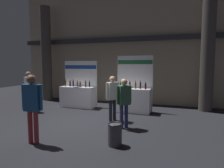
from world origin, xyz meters
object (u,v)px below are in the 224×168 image
object	(u,v)px
trash_bin	(115,134)
visitor_2	(124,99)
visitor_0	(32,103)
exhibitor_booth_0	(78,95)
exhibitor_booth_1	(133,98)
visitor_4	(112,95)
visitor_3	(29,87)

from	to	relation	value
trash_bin	visitor_2	xyz separation A→B (m)	(-0.17, 1.43, 0.68)
trash_bin	visitor_0	world-z (taller)	visitor_0
exhibitor_booth_0	visitor_2	distance (m)	3.88
exhibitor_booth_1	visitor_2	bearing A→B (deg)	-84.02
visitor_0	visitor_4	xyz separation A→B (m)	(1.26, 2.71, -0.11)
visitor_3	visitor_4	xyz separation A→B (m)	(4.02, -0.24, -0.09)
trash_bin	visitor_3	xyz separation A→B (m)	(-4.83, 2.35, 0.78)
exhibitor_booth_0	visitor_3	distance (m)	2.25
visitor_2	visitor_0	bearing A→B (deg)	-176.21
exhibitor_booth_1	visitor_0	bearing A→B (deg)	-110.99
exhibitor_booth_0	visitor_0	distance (m)	4.60
exhibitor_booth_1	visitor_0	xyz separation A→B (m)	(-1.65, -4.31, 0.46)
visitor_3	visitor_4	bearing A→B (deg)	18.75
visitor_0	visitor_2	xyz separation A→B (m)	(1.89, 2.03, -0.13)
exhibitor_booth_0	visitor_4	distance (m)	2.97
visitor_3	visitor_2	bearing A→B (deg)	11.02
visitor_0	exhibitor_booth_0	bearing A→B (deg)	-83.41
exhibitor_booth_1	trash_bin	distance (m)	3.75
exhibitor_booth_0	trash_bin	xyz separation A→B (m)	(3.20, -3.83, -0.30)
trash_bin	exhibitor_booth_1	bearing A→B (deg)	96.32
exhibitor_booth_0	visitor_0	size ratio (longest dim) A/B	1.24
exhibitor_booth_1	visitor_4	xyz separation A→B (m)	(-0.40, -1.60, 0.35)
exhibitor_booth_1	visitor_3	world-z (taller)	exhibitor_booth_1
visitor_3	visitor_0	bearing A→B (deg)	-24.64
exhibitor_booth_1	visitor_2	size ratio (longest dim) A/B	1.52
exhibitor_booth_0	visitor_2	size ratio (longest dim) A/B	1.39
visitor_4	visitor_3	bearing A→B (deg)	122.30
visitor_3	visitor_4	world-z (taller)	visitor_3
exhibitor_booth_1	visitor_3	bearing A→B (deg)	-162.90
trash_bin	visitor_0	xyz separation A→B (m)	(-2.06, -0.60, 0.80)
exhibitor_booth_1	visitor_2	xyz separation A→B (m)	(0.24, -2.28, 0.34)
exhibitor_booth_0	visitor_4	xyz separation A→B (m)	(2.39, -1.72, 0.39)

